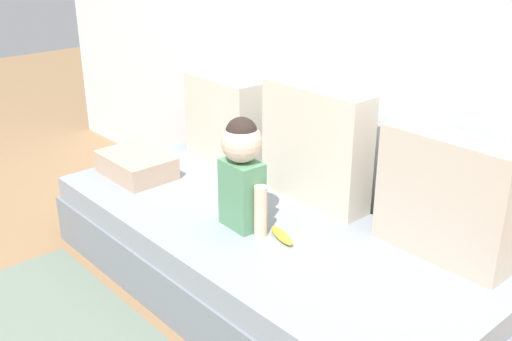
# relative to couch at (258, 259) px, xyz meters

# --- Properties ---
(ground_plane) EXTENTS (12.00, 12.00, 0.00)m
(ground_plane) POSITION_rel_couch_xyz_m (0.00, 0.00, -0.18)
(ground_plane) COLOR #93704C
(back_wall) EXTENTS (5.43, 0.10, 2.37)m
(back_wall) POSITION_rel_couch_xyz_m (0.00, 0.59, 1.00)
(back_wall) COLOR silver
(back_wall) RESTS_ON ground
(couch) EXTENTS (2.23, 0.92, 0.37)m
(couch) POSITION_rel_couch_xyz_m (0.00, 0.00, 0.00)
(couch) COLOR gray
(couch) RESTS_ON ground
(throw_pillow_left) EXTENTS (0.48, 0.16, 0.47)m
(throw_pillow_left) POSITION_rel_couch_xyz_m (-0.69, 0.36, 0.43)
(throw_pillow_left) COLOR beige
(throw_pillow_left) RESTS_ON couch
(throw_pillow_center) EXTENTS (0.57, 0.16, 0.56)m
(throw_pillow_center) POSITION_rel_couch_xyz_m (0.00, 0.36, 0.47)
(throw_pillow_center) COLOR beige
(throw_pillow_center) RESTS_ON couch
(throw_pillow_right) EXTENTS (0.55, 0.16, 0.51)m
(throw_pillow_right) POSITION_rel_couch_xyz_m (0.69, 0.36, 0.44)
(throw_pillow_right) COLOR #C1B29E
(throw_pillow_right) RESTS_ON couch
(toddler) EXTENTS (0.30, 0.18, 0.50)m
(toddler) POSITION_rel_couch_xyz_m (-0.03, -0.07, 0.46)
(toddler) COLOR #568E66
(toddler) RESTS_ON couch
(banana) EXTENTS (0.18, 0.09, 0.04)m
(banana) POSITION_rel_couch_xyz_m (0.18, -0.03, 0.21)
(banana) COLOR yellow
(banana) RESTS_ON couch
(folded_blanket) EXTENTS (0.40, 0.28, 0.12)m
(folded_blanket) POSITION_rel_couch_xyz_m (-0.84, -0.12, 0.25)
(folded_blanket) COLOR tan
(folded_blanket) RESTS_ON couch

